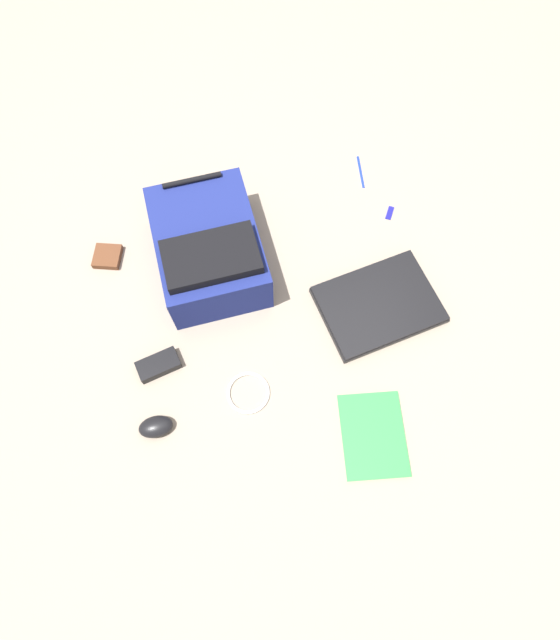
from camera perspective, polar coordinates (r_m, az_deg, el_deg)
ground_plane at (r=1.60m, az=-0.75°, el=0.35°), size 3.43×3.43×0.00m
backpack at (r=1.61m, az=-7.81°, el=7.78°), size 0.34×0.44×0.20m
laptop at (r=1.62m, az=10.75°, el=1.68°), size 0.40×0.33×0.03m
book_red at (r=1.51m, az=10.13°, el=-12.31°), size 0.20×0.25×0.01m
computer_mouse at (r=1.51m, az=-13.44°, el=-11.29°), size 0.10×0.07×0.04m
cable_coil at (r=1.51m, az=-3.51°, el=-7.94°), size 0.13×0.13×0.01m
power_brick at (r=1.56m, az=-13.16°, el=-4.82°), size 0.13×0.09×0.03m
pen_black at (r=1.90m, az=8.84°, el=15.77°), size 0.02×0.13×0.01m
earbud_pouch at (r=1.77m, az=-18.37°, el=6.62°), size 0.10×0.10×0.02m
usb_stick at (r=1.81m, az=11.93°, el=11.44°), size 0.04×0.05×0.01m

